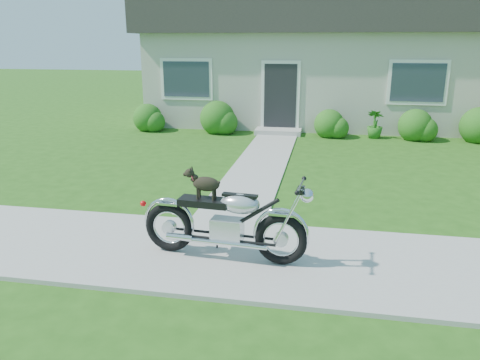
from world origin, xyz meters
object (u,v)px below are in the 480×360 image
Objects in this scene: potted_plant_right at (375,124)px; motorcycle_with_dog at (226,221)px; house at (331,59)px; potted_plant_left at (220,122)px.

potted_plant_right is 0.38× the size of motorcycle_with_dog.
house is 4.09m from potted_plant_right.
potted_plant_right is at bearing 0.00° from potted_plant_left.
house is at bearing 45.92° from potted_plant_left.
potted_plant_right is at bearing 77.96° from motorcycle_with_dog.
potted_plant_left is (-3.34, -3.44, -1.82)m from house.
house is at bearing 88.72° from motorcycle_with_dog.
potted_plant_right is (4.69, 0.00, 0.08)m from potted_plant_left.
house reaches higher than potted_plant_right.
motorcycle_with_dog is (-2.59, -8.72, 0.13)m from potted_plant_right.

